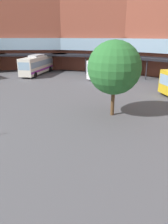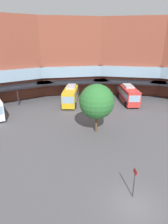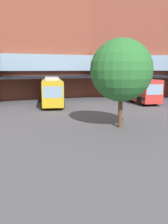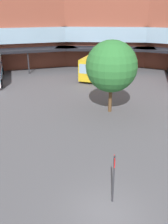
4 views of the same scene
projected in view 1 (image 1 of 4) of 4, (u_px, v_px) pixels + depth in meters
The scene contains 3 objects.
bus_0 at pixel (37, 65), 43.66m from camera, with size 10.24×8.96×3.92m.
bus_5 at pixel (111, 68), 39.74m from camera, with size 5.89×10.73×3.87m.
plaza_tree at pixel (114, 68), 20.15m from camera, with size 5.09×5.09×7.28m.
Camera 1 is at (17.55, 2.81, 7.62)m, focal length 34.32 mm.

